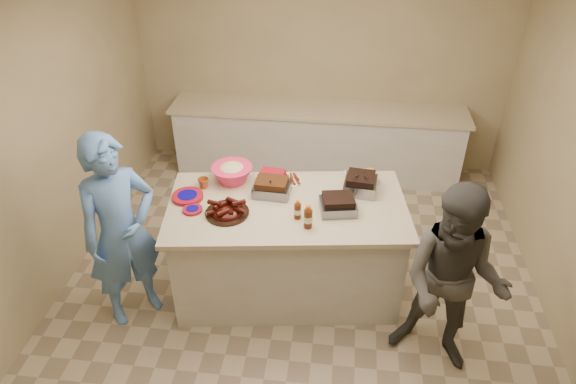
# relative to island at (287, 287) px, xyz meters

# --- Properties ---
(room) EXTENTS (4.50, 5.00, 2.70)m
(room) POSITION_rel_island_xyz_m (0.12, -0.05, 0.00)
(room) COLOR tan
(room) RESTS_ON ground
(back_counter) EXTENTS (3.60, 0.64, 0.90)m
(back_counter) POSITION_rel_island_xyz_m (0.12, 2.15, 0.45)
(back_counter) COLOR beige
(back_counter) RESTS_ON ground
(island) EXTENTS (2.18, 1.35, 0.97)m
(island) POSITION_rel_island_xyz_m (0.00, 0.00, 0.00)
(island) COLOR beige
(island) RESTS_ON ground
(rib_platter) EXTENTS (0.38, 0.38, 0.15)m
(rib_platter) POSITION_rel_island_xyz_m (-0.48, -0.19, 0.97)
(rib_platter) COLOR #380904
(rib_platter) RESTS_ON island
(pulled_pork_tray) EXTENTS (0.33, 0.26, 0.10)m
(pulled_pork_tray) POSITION_rel_island_xyz_m (-0.15, 0.15, 0.97)
(pulled_pork_tray) COLOR #47230F
(pulled_pork_tray) RESTS_ON island
(brisket_tray) EXTENTS (0.34, 0.30, 0.09)m
(brisket_tray) POSITION_rel_island_xyz_m (0.43, -0.04, 0.97)
(brisket_tray) COLOR black
(brisket_tray) RESTS_ON island
(roasting_pan) EXTENTS (0.31, 0.31, 0.11)m
(roasting_pan) POSITION_rel_island_xyz_m (0.62, 0.29, 0.97)
(roasting_pan) COLOR gray
(roasting_pan) RESTS_ON island
(coleslaw_bowl) EXTENTS (0.42, 0.42, 0.26)m
(coleslaw_bowl) POSITION_rel_island_xyz_m (-0.55, 0.32, 0.97)
(coleslaw_bowl) COLOR #F02958
(coleslaw_bowl) RESTS_ON island
(sausage_plate) EXTENTS (0.34, 0.34, 0.04)m
(sausage_plate) POSITION_rel_island_xyz_m (-0.05, 0.37, 0.97)
(sausage_plate) COLOR silver
(sausage_plate) RESTS_ON island
(mac_cheese_dish) EXTENTS (0.33, 0.28, 0.07)m
(mac_cheese_dish) POSITION_rel_island_xyz_m (0.63, 0.47, 0.97)
(mac_cheese_dish) COLOR gold
(mac_cheese_dish) RESTS_ON island
(bbq_bottle_a) EXTENTS (0.07, 0.07, 0.17)m
(bbq_bottle_a) POSITION_rel_island_xyz_m (0.11, -0.17, 0.97)
(bbq_bottle_a) COLOR #431A08
(bbq_bottle_a) RESTS_ON island
(bbq_bottle_b) EXTENTS (0.08, 0.08, 0.21)m
(bbq_bottle_b) POSITION_rel_island_xyz_m (0.20, -0.28, 0.97)
(bbq_bottle_b) COLOR #431A08
(bbq_bottle_b) RESTS_ON island
(mustard_bottle) EXTENTS (0.05, 0.05, 0.12)m
(mustard_bottle) POSITION_rel_island_xyz_m (-0.18, 0.18, 0.97)
(mustard_bottle) COLOR #E7AA00
(mustard_bottle) RESTS_ON island
(sauce_bowl) EXTENTS (0.15, 0.06, 0.15)m
(sauce_bowl) POSITION_rel_island_xyz_m (-0.06, 0.10, 0.97)
(sauce_bowl) COLOR silver
(sauce_bowl) RESTS_ON island
(plate_stack_large) EXTENTS (0.31, 0.31, 0.03)m
(plate_stack_large) POSITION_rel_island_xyz_m (-0.88, -0.00, 0.97)
(plate_stack_large) COLOR maroon
(plate_stack_large) RESTS_ON island
(plate_stack_small) EXTENTS (0.19, 0.19, 0.02)m
(plate_stack_small) POSITION_rel_island_xyz_m (-0.78, -0.18, 0.97)
(plate_stack_small) COLOR maroon
(plate_stack_small) RESTS_ON island
(plastic_cup) EXTENTS (0.11, 0.11, 0.10)m
(plastic_cup) POSITION_rel_island_xyz_m (-0.78, 0.18, 0.97)
(plastic_cup) COLOR #90431A
(plastic_cup) RESTS_ON island
(basket_stack) EXTENTS (0.24, 0.20, 0.11)m
(basket_stack) POSITION_rel_island_xyz_m (-0.18, 0.34, 0.97)
(basket_stack) COLOR maroon
(basket_stack) RESTS_ON island
(guest_blue) EXTENTS (1.73, 1.72, 0.43)m
(guest_blue) POSITION_rel_island_xyz_m (-1.32, -0.44, 0.00)
(guest_blue) COLOR #5889D0
(guest_blue) RESTS_ON ground
(guest_gray) EXTENTS (1.30, 1.83, 0.63)m
(guest_gray) POSITION_rel_island_xyz_m (1.32, -0.65, 0.00)
(guest_gray) COLOR #484640
(guest_gray) RESTS_ON ground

